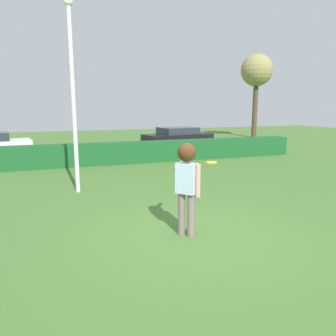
{
  "coord_description": "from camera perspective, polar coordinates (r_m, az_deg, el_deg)",
  "views": [
    {
      "loc": [
        -2.64,
        -5.47,
        2.44
      ],
      "look_at": [
        -0.24,
        0.97,
        1.15
      ],
      "focal_mm": 34.66,
      "sensor_mm": 36.0,
      "label": 1
    }
  ],
  "objects": [
    {
      "name": "ground_plane",
      "position": [
        6.55,
        5.02,
        -11.29
      ],
      "size": [
        60.0,
        60.0,
        0.0
      ],
      "primitive_type": "plane",
      "color": "#466D2F"
    },
    {
      "name": "person",
      "position": [
        6.1,
        3.33,
        -1.55
      ],
      "size": [
        0.53,
        0.82,
        1.8
      ],
      "color": "slate",
      "rests_on": "ground"
    },
    {
      "name": "frisbee",
      "position": [
        6.73,
        7.65,
        0.99
      ],
      "size": [
        0.23,
        0.23,
        0.03
      ],
      "color": "yellow"
    },
    {
      "name": "lamppost",
      "position": [
        9.6,
        -16.4,
        13.32
      ],
      "size": [
        0.24,
        0.24,
        5.3
      ],
      "color": "silver",
      "rests_on": "ground"
    },
    {
      "name": "hedge_row",
      "position": [
        14.42,
        -9.72,
        2.57
      ],
      "size": [
        18.07,
        0.9,
        0.91
      ],
      "primitive_type": "cube",
      "color": "#195527",
      "rests_on": "ground"
    },
    {
      "name": "parked_car_black",
      "position": [
        19.77,
        1.74,
        5.55
      ],
      "size": [
        4.43,
        2.4,
        1.25
      ],
      "color": "black",
      "rests_on": "ground"
    },
    {
      "name": "bare_elm_tree",
      "position": [
        27.83,
        15.33,
        16.0
      ],
      "size": [
        2.52,
        2.52,
        6.61
      ],
      "color": "#50372A",
      "rests_on": "ground"
    }
  ]
}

